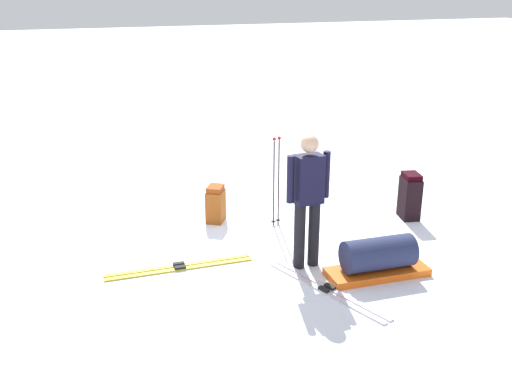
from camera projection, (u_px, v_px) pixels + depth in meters
name	position (u px, v px, depth m)	size (l,w,h in m)	color
ground_plane	(256.00, 239.00, 8.14)	(80.00, 80.00, 0.00)	white
skier_standing	(308.00, 195.00, 7.07)	(0.57, 0.24, 1.70)	black
ski_pair_near	(180.00, 267.00, 7.32)	(1.85, 0.23, 0.05)	#B0A120
ski_pair_far	(327.00, 290.00, 6.79)	(0.77, 1.75, 0.05)	silver
backpack_large_dark	(216.00, 204.00, 8.67)	(0.36, 0.39, 0.55)	#954817
backpack_bright	(410.00, 196.00, 8.77)	(0.33, 0.40, 0.70)	black
ski_poles_planted_near	(276.00, 177.00, 8.38)	(0.16, 0.10, 1.33)	black
gear_sled	(378.00, 258.00, 7.08)	(1.27, 0.51, 0.49)	#E65913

